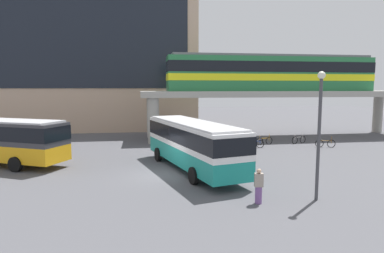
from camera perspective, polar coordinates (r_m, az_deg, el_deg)
The scene contains 13 objects.
ground_plane at distance 31.08m, azimuth -6.50°, elevation -3.49°, with size 120.00×120.00×0.00m, color #515156.
station_building at distance 48.51m, azimuth -16.72°, elevation 11.65°, with size 27.23×13.52×19.81m.
elevated_platform at distance 37.80m, azimuth 14.48°, elevation 4.72°, with size 29.69×5.72×5.06m.
train at distance 37.46m, azimuth 13.29°, elevation 8.88°, with size 22.38×2.96×3.84m.
bus_main at distance 22.09m, azimuth 0.04°, elevation -2.37°, with size 5.23×11.32×3.22m.
bicycle_red at distance 29.36m, azimuth 0.25°, elevation -3.33°, with size 1.79×0.24×1.04m.
bicycle_silver at distance 34.51m, azimuth 17.66°, elevation -2.15°, with size 1.71×0.63×1.04m.
bicycle_blue at distance 30.92m, azimuth 10.57°, elevation -2.94°, with size 1.79×0.08×1.04m.
bicycle_black at distance 32.23m, azimuth 3.85°, elevation -2.45°, with size 1.75×0.50×1.04m.
bicycle_orange at distance 32.92m, azimuth 12.18°, elevation -2.40°, with size 1.76×0.45×1.04m.
bicycle_brown at distance 33.08m, azimuth 21.68°, elevation -2.68°, with size 1.74×0.54×1.04m.
pedestrian_by_bike_rack at distance 16.35m, azimuth 11.24°, elevation -10.07°, with size 0.44×0.32×1.67m.
lamp_post at distance 17.05m, azimuth 20.79°, elevation 0.20°, with size 0.36×0.36×6.20m.
Camera 1 is at (-1.16, -20.58, 5.45)m, focal length 31.45 mm.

